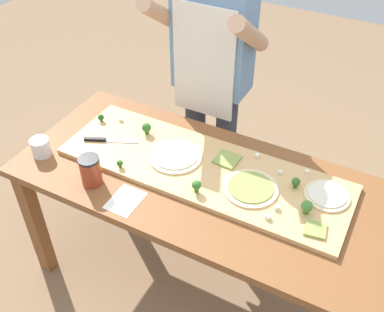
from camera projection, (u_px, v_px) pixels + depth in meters
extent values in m
plane|color=#896B4C|center=(202.00, 279.00, 2.60)|extent=(8.00, 8.00, 0.00)
cube|color=brown|center=(36.00, 224.00, 2.44)|extent=(0.07, 0.07, 0.74)
cube|color=brown|center=(109.00, 153.00, 2.89)|extent=(0.07, 0.07, 0.74)
cube|color=brown|center=(381.00, 252.00, 2.29)|extent=(0.07, 0.07, 0.74)
cube|color=brown|center=(204.00, 183.00, 2.11)|extent=(1.79, 0.79, 0.04)
cube|color=tan|center=(203.00, 169.00, 2.14)|extent=(1.38, 0.44, 0.02)
cube|color=#B7BABF|center=(122.00, 141.00, 2.27)|extent=(0.16, 0.09, 0.00)
cube|color=black|center=(95.00, 139.00, 2.28)|extent=(0.11, 0.06, 0.02)
cylinder|color=beige|center=(251.00, 188.00, 2.01)|extent=(0.25, 0.25, 0.01)
cylinder|color=#899E4C|center=(251.00, 187.00, 2.01)|extent=(0.20, 0.20, 0.01)
cylinder|color=beige|center=(175.00, 156.00, 2.18)|extent=(0.26, 0.26, 0.01)
cylinder|color=beige|center=(175.00, 155.00, 2.18)|extent=(0.21, 0.21, 0.01)
cylinder|color=beige|center=(327.00, 196.00, 1.98)|extent=(0.20, 0.20, 0.01)
cylinder|color=silver|center=(327.00, 194.00, 1.97)|extent=(0.16, 0.16, 0.01)
cube|color=#899E4C|center=(315.00, 229.00, 1.83)|extent=(0.10, 0.10, 0.01)
cube|color=#899E4C|center=(227.00, 159.00, 2.16)|extent=(0.11, 0.11, 0.01)
cylinder|color=#3F7220|center=(196.00, 190.00, 2.00)|extent=(0.02, 0.02, 0.03)
sphere|color=#38752D|center=(197.00, 185.00, 1.98)|extent=(0.04, 0.04, 0.04)
cylinder|color=#366618|center=(147.00, 132.00, 2.32)|extent=(0.02, 0.02, 0.02)
sphere|color=#2D6623|center=(147.00, 128.00, 2.30)|extent=(0.05, 0.05, 0.05)
cylinder|color=#2C5915|center=(101.00, 120.00, 2.40)|extent=(0.01, 0.01, 0.01)
sphere|color=#23561E|center=(101.00, 117.00, 2.39)|extent=(0.03, 0.03, 0.03)
cylinder|color=#366618|center=(295.00, 186.00, 2.02)|extent=(0.02, 0.02, 0.02)
sphere|color=#2D6623|center=(296.00, 182.00, 2.01)|extent=(0.04, 0.04, 0.04)
cylinder|color=#487A23|center=(306.00, 211.00, 1.90)|extent=(0.02, 0.02, 0.02)
sphere|color=#427F33|center=(307.00, 206.00, 1.88)|extent=(0.05, 0.05, 0.05)
cylinder|color=#366618|center=(120.00, 166.00, 2.12)|extent=(0.01, 0.01, 0.01)
sphere|color=#2D6623|center=(120.00, 163.00, 2.11)|extent=(0.03, 0.03, 0.03)
cube|color=white|center=(280.00, 173.00, 2.09)|extent=(0.02, 0.02, 0.02)
cube|color=white|center=(307.00, 172.00, 2.09)|extent=(0.02, 0.02, 0.02)
cube|color=white|center=(257.00, 156.00, 2.18)|extent=(0.03, 0.03, 0.02)
cube|color=silver|center=(268.00, 217.00, 1.88)|extent=(0.02, 0.02, 0.02)
cube|color=white|center=(277.00, 208.00, 1.92)|extent=(0.03, 0.03, 0.02)
cube|color=white|center=(121.00, 120.00, 2.40)|extent=(0.02, 0.02, 0.02)
cylinder|color=white|center=(41.00, 147.00, 2.21)|extent=(0.09, 0.09, 0.09)
cylinder|color=white|center=(42.00, 150.00, 2.22)|extent=(0.08, 0.08, 0.05)
cylinder|color=#99381E|center=(91.00, 172.00, 2.04)|extent=(0.09, 0.09, 0.13)
cylinder|color=black|center=(88.00, 159.00, 2.00)|extent=(0.10, 0.10, 0.01)
cube|color=white|center=(125.00, 201.00, 2.00)|extent=(0.13, 0.17, 0.00)
cylinder|color=#333847|center=(195.00, 145.00, 2.82)|extent=(0.12, 0.12, 0.90)
cylinder|color=#333847|center=(225.00, 154.00, 2.75)|extent=(0.12, 0.12, 0.90)
cube|color=#6689B2|center=(213.00, 40.00, 2.32)|extent=(0.40, 0.20, 0.55)
cube|color=silver|center=(204.00, 63.00, 2.30)|extent=(0.34, 0.01, 0.60)
cylinder|color=tan|center=(163.00, 15.00, 2.26)|extent=(0.08, 0.39, 0.31)
cylinder|color=tan|center=(250.00, 34.00, 2.09)|extent=(0.08, 0.39, 0.31)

